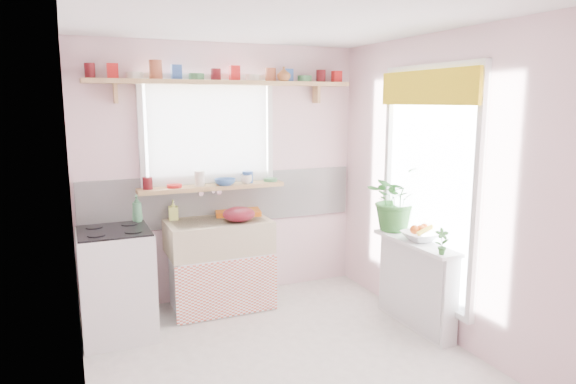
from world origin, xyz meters
name	(u,v)px	position (x,y,z in m)	size (l,w,h in m)	color
room	(317,166)	(0.66, 0.86, 1.37)	(3.20, 3.20, 3.20)	silver
sink_unit	(219,264)	(-0.15, 1.29, 0.43)	(0.95, 0.65, 1.11)	white
cooker	(117,283)	(-1.10, 1.05, 0.46)	(0.58, 0.58, 0.93)	white
radiator_ledge	(416,283)	(1.30, 0.20, 0.40)	(0.22, 0.95, 0.78)	white
windowsill	(212,187)	(-0.15, 1.48, 1.14)	(1.40, 0.22, 0.04)	tan
pine_shelf	(225,83)	(0.00, 1.47, 2.12)	(2.52, 0.24, 0.04)	tan
shelf_crockery	(225,74)	(0.00, 1.47, 2.20)	(2.47, 0.11, 0.12)	#590F14
sill_crockery	(207,180)	(-0.20, 1.48, 1.21)	(1.35, 0.11, 0.12)	#590F14
dish_tray	(238,212)	(0.11, 1.50, 0.87)	(0.43, 0.33, 0.04)	orange
colander	(239,214)	(0.02, 1.19, 0.92)	(0.30, 0.30, 0.14)	maroon
jade_plant	(395,198)	(1.33, 0.60, 1.07)	(0.54, 0.47, 0.60)	#2F6D2B
fruit_bowl	(420,236)	(1.32, 0.20, 0.81)	(0.31, 0.31, 0.08)	silver
herb_pot	(442,241)	(1.21, -0.20, 0.88)	(0.11, 0.07, 0.21)	#316B2B
soap_bottle_sink	(173,210)	(-0.53, 1.50, 0.94)	(0.09, 0.09, 0.19)	#CBDB61
sill_cup	(246,179)	(0.17, 1.42, 1.20)	(0.11, 0.11, 0.09)	beige
sill_bowl	(225,182)	(-0.04, 1.42, 1.19)	(0.20, 0.20, 0.06)	#376BB5
shelf_vase	(284,74)	(0.57, 1.41, 2.21)	(0.13, 0.13, 0.14)	#A56332
cooker_bottle	(137,208)	(-0.88, 1.27, 1.03)	(0.09, 0.09, 0.24)	#3F7F54
fruit	(421,229)	(1.32, 0.20, 0.87)	(0.20, 0.14, 0.10)	#DA5112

